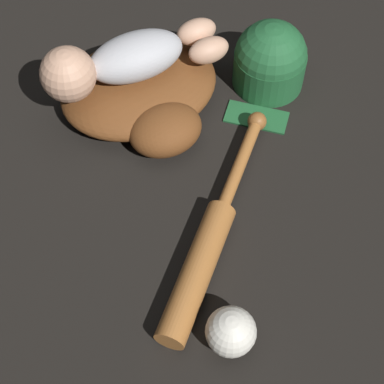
# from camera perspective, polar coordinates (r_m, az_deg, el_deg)

# --- Properties ---
(ground_plane) EXTENTS (6.00, 6.00, 0.00)m
(ground_plane) POSITION_cam_1_polar(r_m,az_deg,el_deg) (1.29, -7.14, 8.32)
(ground_plane) COLOR black
(baseball_glove) EXTENTS (0.33, 0.32, 0.08)m
(baseball_glove) POSITION_cam_1_polar(r_m,az_deg,el_deg) (1.24, -4.36, 8.72)
(baseball_glove) COLOR brown
(baseball_glove) RESTS_ON ground
(baby_figure) EXTENTS (0.36, 0.14, 0.10)m
(baby_figure) POSITION_cam_1_polar(r_m,az_deg,el_deg) (1.19, -6.27, 11.55)
(baby_figure) COLOR #B2B2B7
(baby_figure) RESTS_ON baseball_glove
(baseball_bat) EXTENTS (0.39, 0.32, 0.05)m
(baseball_bat) POSITION_cam_1_polar(r_m,az_deg,el_deg) (1.06, 1.38, -4.80)
(baseball_bat) COLOR #9E602D
(baseball_bat) RESTS_ON ground
(baseball) EXTENTS (0.08, 0.08, 0.08)m
(baseball) POSITION_cam_1_polar(r_m,az_deg,el_deg) (0.99, 3.48, -12.28)
(baseball) COLOR silver
(baseball) RESTS_ON ground
(baseball_cap) EXTENTS (0.20, 0.20, 0.14)m
(baseball_cap) POSITION_cam_1_polar(r_m,az_deg,el_deg) (1.28, 6.94, 11.47)
(baseball_cap) COLOR #1E562D
(baseball_cap) RESTS_ON ground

